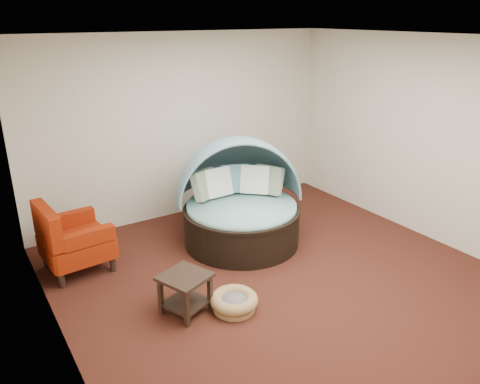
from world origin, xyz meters
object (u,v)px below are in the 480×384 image
pet_basket (234,302)px  red_armchair (71,240)px  side_table (185,288)px  canopy_daybed (240,195)px

pet_basket → red_armchair: bearing=124.7°
pet_basket → side_table: bearing=151.6°
side_table → red_armchair: bearing=116.9°
pet_basket → side_table: (-0.46, 0.25, 0.19)m
side_table → pet_basket: bearing=-28.4°
canopy_daybed → red_armchair: canopy_daybed is taller
canopy_daybed → red_armchair: (-2.22, 0.40, -0.26)m
canopy_daybed → red_armchair: bearing=-170.1°
red_armchair → side_table: red_armchair is taller
canopy_daybed → pet_basket: canopy_daybed is taller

